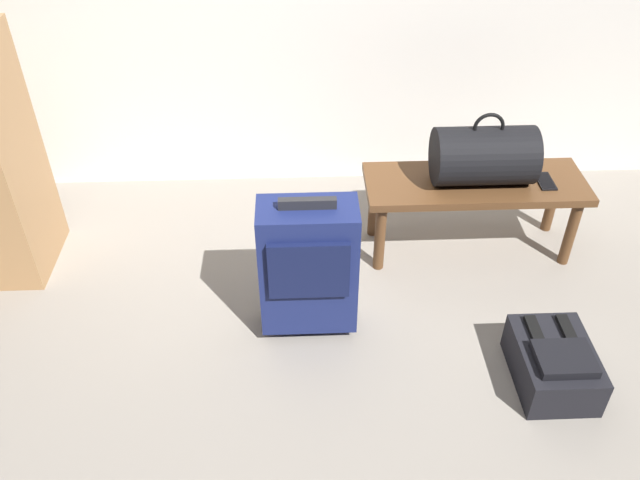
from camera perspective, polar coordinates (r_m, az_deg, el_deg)
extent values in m
plane|color=gray|center=(2.56, 0.18, -13.67)|extent=(6.60, 6.60, 0.00)
cube|color=brown|center=(3.07, 13.34, 4.75)|extent=(1.00, 0.36, 0.04)
cylinder|color=brown|center=(3.00, 5.22, 0.23)|extent=(0.05, 0.05, 0.35)
cylinder|color=brown|center=(3.22, 20.92, 0.62)|extent=(0.05, 0.05, 0.35)
cylinder|color=brown|center=(3.20, 4.69, 3.09)|extent=(0.05, 0.05, 0.35)
cylinder|color=brown|center=(3.42, 19.53, 3.28)|extent=(0.05, 0.05, 0.35)
cylinder|color=black|center=(3.00, 14.02, 7.11)|extent=(0.44, 0.26, 0.26)
torus|color=black|center=(2.93, 14.43, 9.44)|extent=(0.14, 0.02, 0.14)
cube|color=black|center=(3.14, 18.95, 4.85)|extent=(0.07, 0.14, 0.01)
cube|color=black|center=(3.14, 18.96, 4.92)|extent=(0.06, 0.13, 0.00)
cube|color=navy|center=(2.59, -1.03, -2.25)|extent=(0.38, 0.20, 0.56)
cube|color=#11183E|center=(2.46, -0.97, -2.71)|extent=(0.31, 0.02, 0.25)
cube|color=#262628|center=(2.41, -1.11, 3.20)|extent=(0.22, 0.03, 0.04)
cylinder|color=black|center=(2.85, -3.72, -6.07)|extent=(0.02, 0.05, 0.05)
cylinder|color=black|center=(2.85, 1.72, -5.93)|extent=(0.02, 0.05, 0.05)
cube|color=black|center=(2.71, 19.54, -10.12)|extent=(0.28, 0.38, 0.17)
cube|color=black|center=(2.59, 20.47, -9.67)|extent=(0.21, 0.17, 0.04)
cube|color=black|center=(2.66, 18.25, -7.80)|extent=(0.04, 0.19, 0.02)
cube|color=black|center=(2.70, 20.78, -7.60)|extent=(0.04, 0.19, 0.02)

